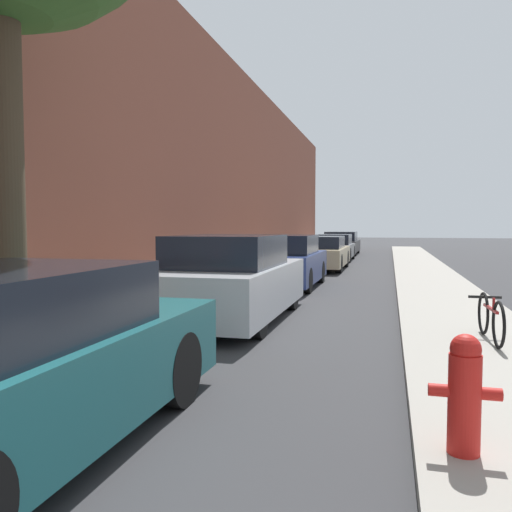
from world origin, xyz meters
The scene contains 12 objects.
ground_plane centered at (0.00, 16.00, 0.00)m, with size 120.00×120.00×0.00m, color #333335.
sidewalk_left centered at (-2.90, 16.00, 0.06)m, with size 2.00×52.00×0.12m.
sidewalk_right centered at (2.90, 16.00, 0.06)m, with size 2.00×52.00×0.12m.
building_facade_left centered at (-4.25, 16.00, 3.86)m, with size 0.70×52.00×7.71m.
parked_car_teal centered at (-0.95, 5.24, 0.67)m, with size 1.75×4.18×1.39m.
parked_car_silver centered at (-1.01, 10.86, 0.72)m, with size 1.88×4.39×1.52m.
parked_car_navy centered at (-1.02, 15.97, 0.68)m, with size 1.74×4.01×1.42m.
parked_car_champagne centered at (-0.81, 21.78, 0.63)m, with size 1.83×4.53×1.28m.
parked_car_grey centered at (-0.87, 26.99, 0.61)m, with size 1.77×4.16×1.27m.
parked_car_black centered at (-1.00, 32.35, 0.64)m, with size 1.92×4.70×1.32m.
fire_hydrant centered at (2.22, 5.90, 0.55)m, with size 0.47×0.22×0.83m.
bicycle centered at (3.05, 9.68, 0.43)m, with size 0.44×1.49×0.61m.
Camera 1 is at (1.71, 2.21, 1.68)m, focal length 36.03 mm.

